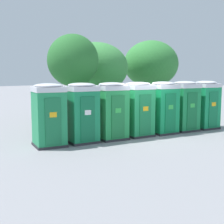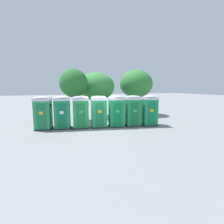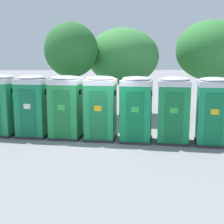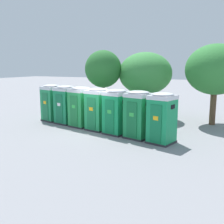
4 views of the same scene
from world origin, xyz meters
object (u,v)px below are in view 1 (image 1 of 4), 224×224
(portapotty_5, at_px, (184,106))
(street_tree_2, at_px, (151,64))
(portapotty_2, at_px, (112,111))
(portapotty_3, at_px, (138,109))
(street_tree_1, at_px, (73,61))
(portapotty_4, at_px, (163,107))
(portapotty_6, at_px, (205,104))
(street_tree_0, at_px, (96,68))
(portapotty_1, at_px, (82,113))
(portapotty_0, at_px, (49,115))

(portapotty_5, relative_size, street_tree_2, 0.49)
(portapotty_2, xyz_separation_m, portapotty_5, (4.19, -0.85, 0.00))
(portapotty_2, bearing_deg, portapotty_3, -11.15)
(portapotty_5, distance_m, street_tree_1, 6.12)
(portapotty_4, xyz_separation_m, portapotty_6, (2.79, -0.57, 0.00))
(portapotty_3, height_order, street_tree_2, street_tree_2)
(street_tree_0, bearing_deg, portapotty_5, -73.64)
(portapotty_1, bearing_deg, street_tree_2, 24.81)
(portapotty_1, bearing_deg, portapotty_6, -12.13)
(portapotty_1, bearing_deg, portapotty_2, -12.88)
(portapotty_2, relative_size, street_tree_0, 0.53)
(street_tree_0, bearing_deg, portapotty_3, -104.54)
(portapotty_0, xyz_separation_m, portapotty_2, (2.78, -0.61, -0.00))
(portapotty_3, relative_size, portapotty_5, 1.00)
(portapotty_5, height_order, street_tree_2, street_tree_2)
(portapotty_4, height_order, street_tree_2, street_tree_2)
(portapotty_1, height_order, portapotty_3, same)
(portapotty_1, distance_m, street_tree_1, 3.77)
(portapotty_2, height_order, street_tree_0, street_tree_0)
(portapotty_2, distance_m, portapotty_5, 4.27)
(portapotty_3, distance_m, portapotty_6, 4.27)
(street_tree_0, xyz_separation_m, street_tree_2, (4.72, -0.11, 0.31))
(portapotty_5, distance_m, street_tree_2, 6.50)
(portapotty_1, xyz_separation_m, portapotty_5, (5.57, -1.16, 0.00))
(portapotty_3, xyz_separation_m, portapotty_5, (2.79, -0.57, -0.00))
(portapotty_0, bearing_deg, portapotty_4, -12.42)
(portapotty_1, distance_m, portapotty_6, 7.12)
(portapotty_4, height_order, portapotty_5, same)
(portapotty_4, bearing_deg, street_tree_1, 127.72)
(portapotty_1, xyz_separation_m, portapotty_4, (4.17, -0.93, 0.00))
(portapotty_2, xyz_separation_m, portapotty_3, (1.40, -0.28, 0.00))
(portapotty_6, xyz_separation_m, street_tree_2, (1.78, 5.54, 2.27))
(portapotty_1, xyz_separation_m, portapotty_2, (1.39, -0.32, -0.00))
(portapotty_2, bearing_deg, street_tree_0, 59.54)
(portapotty_0, height_order, street_tree_1, street_tree_1)
(street_tree_0, xyz_separation_m, street_tree_1, (-2.63, -1.47, 0.32))
(street_tree_1, bearing_deg, street_tree_0, 29.24)
(portapotty_1, height_order, portapotty_5, same)
(street_tree_1, xyz_separation_m, street_tree_2, (7.36, 1.37, -0.00))
(portapotty_6, relative_size, street_tree_0, 0.53)
(portapotty_0, relative_size, street_tree_0, 0.53)
(portapotty_2, height_order, street_tree_2, street_tree_2)
(portapotty_2, bearing_deg, street_tree_2, 30.66)
(portapotty_0, xyz_separation_m, portapotty_3, (4.18, -0.89, 0.00))
(portapotty_2, distance_m, portapotty_4, 2.85)
(portapotty_2, distance_m, street_tree_0, 5.54)
(portapotty_0, xyz_separation_m, street_tree_0, (5.41, 3.85, 1.96))
(street_tree_0, distance_m, street_tree_1, 3.04)
(portapotty_0, height_order, street_tree_2, street_tree_2)
(portapotty_2, bearing_deg, portapotty_6, -11.94)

